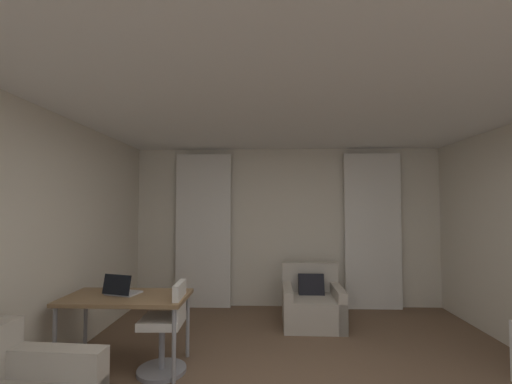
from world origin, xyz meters
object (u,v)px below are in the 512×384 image
Objects in this scene: desk at (126,302)px; laptop at (121,290)px; desk_chair at (166,332)px; armchair at (312,305)px.

laptop is (-0.07, 0.03, 0.11)m from desk.
desk_chair is at bearing -12.60° from laptop.
desk_chair is 2.35× the size of laptop.
desk is 1.41× the size of desk_chair.
armchair is 2.20× the size of laptop.
laptop is at bearing -148.58° from armchair.
laptop is (-0.51, 0.11, 0.38)m from desk_chair.
desk is (-2.07, -1.34, 0.39)m from armchair.
laptop is at bearing 154.21° from desk.
desk_chair reaches higher than armchair.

